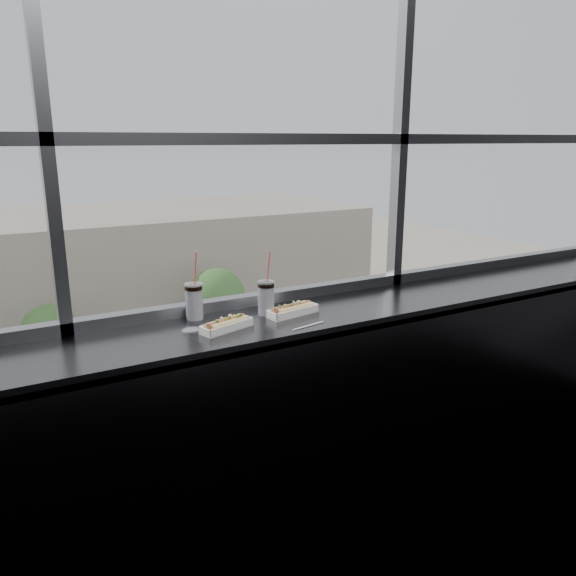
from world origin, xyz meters
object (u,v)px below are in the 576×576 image
hotdog_tray_left (227,324)px  soda_cup_left (194,299)px  loose_straw (308,326)px  car_near_c (66,493)px  car_far_b (93,392)px  hotdog_tray_right (293,310)px  tree_right (217,297)px  pedestrian_d (215,344)px  car_far_c (232,363)px  pedestrian_b (34,367)px  car_near_e (361,409)px  soda_cup_right (266,296)px  tree_center (50,332)px  pedestrian_c (122,359)px  wrapper (191,330)px  car_near_d (230,442)px

hotdog_tray_left → soda_cup_left: (-0.07, 0.24, 0.08)m
loose_straw → car_near_c: (0.25, 16.48, -11.10)m
loose_straw → car_far_b: bearing=73.3°
soda_cup_left → car_far_b: (3.09, 24.09, -11.21)m
hotdog_tray_right → tree_right: bearing=59.4°
loose_straw → pedestrian_d: size_ratio=0.09×
car_far_c → car_far_b: bearing=84.4°
pedestrian_b → car_near_c: bearing=89.1°
car_near_e → tree_right: bearing=13.7°
soda_cup_right → tree_center: size_ratio=0.07×
soda_cup_left → pedestrian_c: soda_cup_left is taller
soda_cup_right → pedestrian_c: 29.91m
hotdog_tray_right → pedestrian_d: (10.20, 27.09, -10.96)m
pedestrian_d → hotdog_tray_right: bearing=159.4°
hotdog_tray_right → soda_cup_right: (-0.12, 0.08, 0.07)m
car_far_c → tree_center: 9.80m
car_far_b → pedestrian_d: bearing=-72.3°
soda_cup_left → tree_center: size_ratio=0.08×
car_near_c → wrapper: bearing=173.0°
hotdog_tray_right → car_near_d: (6.45, 16.28, -10.92)m
pedestrian_c → pedestrian_d: pedestrian_d is taller
soda_cup_left → tree_right: size_ratio=0.06×
wrapper → car_near_d: wrapper is taller
soda_cup_left → hotdog_tray_left: bearing=-72.8°
loose_straw → wrapper: size_ratio=2.04×
soda_cup_right → pedestrian_d: soda_cup_right is taller
hotdog_tray_left → car_near_c: hotdog_tray_left is taller
soda_cup_right → hotdog_tray_right: bearing=-33.4°
car_near_c → tree_right: tree_right is taller
wrapper → car_near_c: wrapper is taller
hotdog_tray_right → tree_right: size_ratio=0.05×
wrapper → car_far_c: 28.73m
car_far_c → pedestrian_d: (0.15, 2.81, 0.18)m
hotdog_tray_right → soda_cup_left: size_ratio=0.84×
tree_right → tree_center: bearing=180.0°
hotdog_tray_right → wrapper: hotdog_tray_right is taller
car_far_c → car_near_e: bearing=-165.6°
car_near_c → car_far_c: 12.67m
car_near_d → car_near_c: bearing=83.1°
hotdog_tray_right → loose_straw: (-0.03, -0.20, -0.03)m
wrapper → pedestrian_c: 30.02m
car_near_d → pedestrian_b: car_near_d is taller
car_far_c → pedestrian_b: pedestrian_b is taller
soda_cup_left → wrapper: soda_cup_left is taller
car_near_c → car_near_e: (12.74, 0.00, 0.03)m
hotdog_tray_left → wrapper: 0.17m
pedestrian_c → pedestrian_d: size_ratio=0.99×
pedestrian_d → soda_cup_right: bearing=159.1°
wrapper → tree_right: size_ratio=0.02×
car_far_c → tree_center: size_ratio=1.21×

